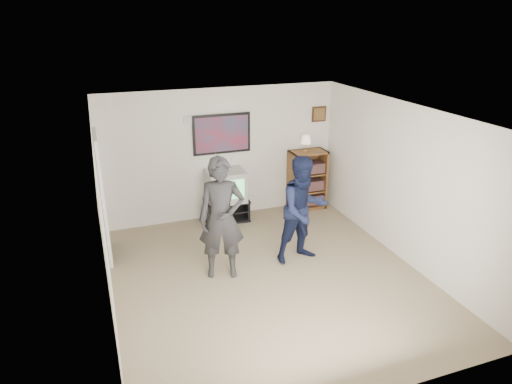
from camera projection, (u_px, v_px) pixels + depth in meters
room_shell at (262, 194)px, 6.73m from camera, size 4.51×5.00×2.51m
media_stand at (227, 210)px, 8.76m from camera, size 0.86×0.50×0.42m
crt_television at (226, 186)px, 8.57m from camera, size 0.70×0.59×0.59m
bookshelf at (307, 180)px, 9.20m from camera, size 0.73×0.42×1.20m
table_lamp at (306, 144)px, 8.89m from camera, size 0.21×0.21×0.33m
person_tall at (222, 219)px, 6.67m from camera, size 0.77×0.61×1.87m
person_short at (303, 210)px, 7.14m from camera, size 0.91×0.75×1.73m
controller_left at (214, 196)px, 6.76m from camera, size 0.04×0.11×0.03m
controller_right at (297, 190)px, 7.20m from camera, size 0.07×0.13×0.04m
poster at (222, 134)px, 8.45m from camera, size 1.10×0.03×0.75m
air_vent at (192, 120)px, 8.17m from camera, size 0.28×0.02×0.14m
small_picture at (319, 114)px, 9.00m from camera, size 0.30×0.03×0.30m
doorway at (102, 198)px, 7.22m from camera, size 0.03×0.85×2.00m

